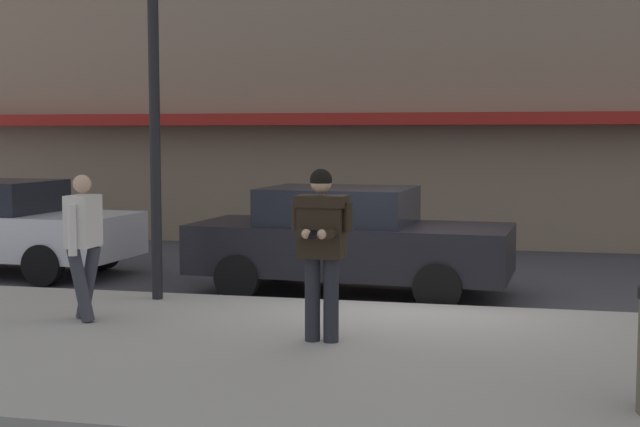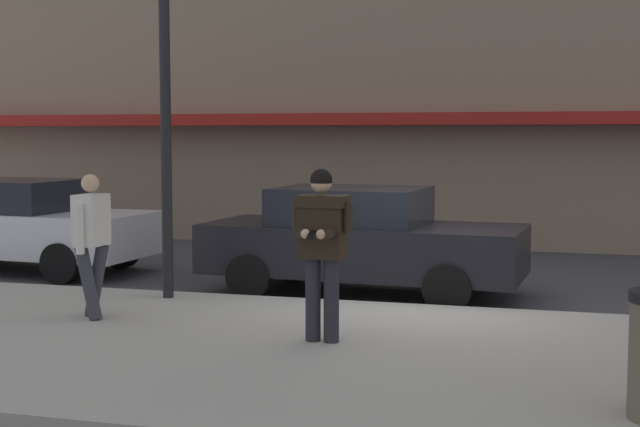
# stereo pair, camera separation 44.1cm
# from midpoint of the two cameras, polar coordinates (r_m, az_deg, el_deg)

# --- Properties ---
(ground_plane) EXTENTS (80.00, 80.00, 0.00)m
(ground_plane) POSITION_cam_midpoint_polar(r_m,az_deg,el_deg) (11.73, 4.65, -6.22)
(ground_plane) COLOR #3D3D42
(sidewalk) EXTENTS (32.00, 5.30, 0.14)m
(sidewalk) POSITION_cam_midpoint_polar(r_m,az_deg,el_deg) (8.84, 8.48, -9.55)
(sidewalk) COLOR #A8A399
(sidewalk) RESTS_ON ground
(curb_paint_line) EXTENTS (28.00, 0.12, 0.01)m
(curb_paint_line) POSITION_cam_midpoint_polar(r_m,az_deg,el_deg) (11.68, 9.58, -6.31)
(curb_paint_line) COLOR silver
(curb_paint_line) RESTS_ON ground
(parked_sedan_mid) EXTENTS (4.61, 2.15, 1.54)m
(parked_sedan_mid) POSITION_cam_midpoint_polar(r_m,az_deg,el_deg) (12.73, 0.82, -1.70)
(parked_sedan_mid) COLOR black
(parked_sedan_mid) RESTS_ON ground
(man_texting_on_phone) EXTENTS (0.65, 0.59, 1.81)m
(man_texting_on_phone) POSITION_cam_midpoint_polar(r_m,az_deg,el_deg) (9.19, -1.28, -1.44)
(man_texting_on_phone) COLOR #23232B
(man_texting_on_phone) RESTS_ON sidewalk
(pedestrian_in_light_coat) EXTENTS (0.33, 0.60, 1.70)m
(pedestrian_in_light_coat) POSITION_cam_midpoint_polar(r_m,az_deg,el_deg) (10.68, -16.06, -1.50)
(pedestrian_in_light_coat) COLOR #33333D
(pedestrian_in_light_coat) RESTS_ON sidewalk
(street_lamp_post) EXTENTS (0.36, 0.36, 4.88)m
(street_lamp_post) POSITION_cam_midpoint_polar(r_m,az_deg,el_deg) (11.82, -11.66, 9.08)
(street_lamp_post) COLOR black
(street_lamp_post) RESTS_ON sidewalk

